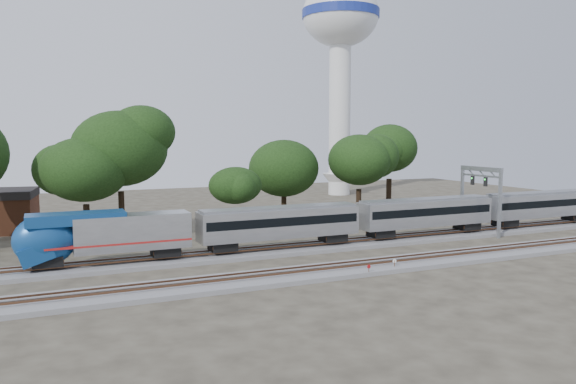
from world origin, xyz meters
The scene contains 15 objects.
ground centered at (0.00, 0.00, 0.00)m, with size 160.00×160.00×0.00m, color #383328.
track_far centered at (0.00, 6.00, 0.21)m, with size 160.00×5.00×0.73m.
track_near centered at (0.00, -4.00, 0.21)m, with size 160.00×5.00×0.73m.
train centered at (38.77, 6.00, 3.17)m, with size 126.31×3.07×4.53m.
switch_stand_red centered at (4.58, -6.36, 0.67)m, with size 0.33×0.06×1.05m.
switch_stand_white centered at (7.81, -5.52, 0.69)m, with size 0.33×0.15×1.08m.
switch_lever centered at (7.98, -5.59, 0.15)m, with size 0.50×0.30×0.30m, color #512D19.
water_tower centered at (34.87, 53.10, 31.36)m, with size 15.29×15.29×42.34m.
signal_gantry centered at (28.24, 6.00, 6.05)m, with size 0.58×6.82×8.30m.
tree_2 centered at (-16.39, 18.52, 8.35)m, with size 8.50×8.50×11.99m.
tree_3 centered at (-12.51, 19.35, 10.58)m, with size 10.77×10.77×15.18m.
tree_4 centered at (0.09, 15.91, 6.19)m, with size 6.32×6.32×8.90m.
tree_5 centered at (9.52, 23.20, 7.59)m, with size 7.74×7.74×10.91m.
tree_6 centered at (19.16, 19.48, 8.72)m, with size 8.88×8.88×12.52m.
tree_7 centered at (27.89, 25.05, 10.11)m, with size 10.29×10.29×14.51m.
Camera 1 is at (-21.03, -46.73, 12.20)m, focal length 35.00 mm.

